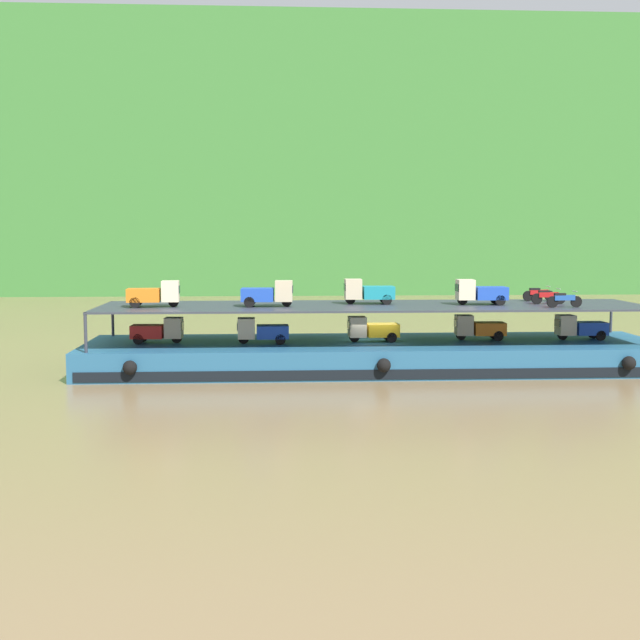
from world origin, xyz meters
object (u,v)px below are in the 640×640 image
object	(u,v)px
mini_truck_lower_aft	(262,331)
mini_truck_upper_stern	(154,294)
mini_truck_lower_mid	(372,329)
mini_truck_upper_bow	(480,292)
mini_truck_upper_fore	(368,291)
motorcycle_upper_stbd	(539,294)
mini_truck_lower_bow	(580,327)
cargo_barge	(373,355)
motorcycle_upper_port	(564,299)
mini_truck_lower_stern	(158,330)
mini_truck_lower_fore	(479,328)
motorcycle_upper_centre	(548,296)
mini_truck_upper_mid	(268,294)

from	to	relation	value
mini_truck_lower_aft	mini_truck_upper_stern	world-z (taller)	mini_truck_upper_stern
mini_truck_lower_mid	mini_truck_upper_bow	size ratio (longest dim) A/B	1.02
mini_truck_upper_stern	mini_truck_lower_mid	bearing A→B (deg)	2.60
mini_truck_upper_fore	motorcycle_upper_stbd	world-z (taller)	mini_truck_upper_fore
mini_truck_lower_bow	mini_truck_upper_stern	bearing A→B (deg)	-178.12
cargo_barge	motorcycle_upper_port	size ratio (longest dim) A/B	16.36
mini_truck_lower_stern	mini_truck_lower_aft	distance (m)	5.59
mini_truck_lower_fore	motorcycle_upper_stbd	size ratio (longest dim) A/B	1.46
mini_truck_lower_stern	motorcycle_upper_centre	bearing A→B (deg)	-0.07
mini_truck_lower_aft	mini_truck_upper_fore	bearing A→B (deg)	11.32
mini_truck_upper_fore	motorcycle_upper_centre	world-z (taller)	mini_truck_upper_fore
mini_truck_upper_bow	motorcycle_upper_port	bearing A→B (deg)	-26.92
motorcycle_upper_port	mini_truck_lower_fore	bearing A→B (deg)	146.63
mini_truck_lower_bow	motorcycle_upper_port	bearing A→B (deg)	-127.61
mini_truck_upper_stern	mini_truck_lower_fore	bearing A→B (deg)	3.09
mini_truck_lower_fore	motorcycle_upper_centre	bearing A→B (deg)	-5.74
mini_truck_upper_bow	motorcycle_upper_centre	bearing A→B (deg)	2.39
motorcycle_upper_port	mini_truck_upper_mid	bearing A→B (deg)	174.45
mini_truck_lower_stern	mini_truck_upper_stern	bearing A→B (deg)	-97.18
cargo_barge	mini_truck_lower_fore	distance (m)	6.10
mini_truck_upper_stern	motorcycle_upper_stbd	bearing A→B (deg)	7.23
motorcycle_upper_stbd	mini_truck_lower_fore	bearing A→B (deg)	-155.39
mini_truck_lower_mid	mini_truck_upper_fore	distance (m)	2.14
cargo_barge	mini_truck_lower_stern	bearing A→B (deg)	179.76
motorcycle_upper_stbd	mini_truck_lower_mid	bearing A→B (deg)	-167.43
mini_truck_lower_bow	motorcycle_upper_centre	bearing A→B (deg)	-174.43
mini_truck_upper_bow	mini_truck_upper_mid	bearing A→B (deg)	-177.56
mini_truck_lower_bow	mini_truck_upper_stern	distance (m)	23.36
mini_truck_lower_stern	mini_truck_lower_fore	size ratio (longest dim) A/B	1.00
mini_truck_lower_mid	mini_truck_lower_stern	bearing A→B (deg)	179.62
mini_truck_lower_stern	motorcycle_upper_port	size ratio (longest dim) A/B	1.46
mini_truck_lower_stern	mini_truck_upper_bow	bearing A→B (deg)	-0.61
mini_truck_lower_stern	motorcycle_upper_stbd	world-z (taller)	motorcycle_upper_stbd
mini_truck_lower_aft	mini_truck_upper_fore	world-z (taller)	mini_truck_upper_fore
mini_truck_upper_mid	mini_truck_upper_bow	bearing A→B (deg)	2.44
mini_truck_lower_stern	motorcycle_upper_port	world-z (taller)	motorcycle_upper_port
mini_truck_upper_stern	mini_truck_upper_fore	distance (m)	11.55
mini_truck_lower_mid	mini_truck_lower_fore	xyz separation A→B (m)	(5.99, 0.42, 0.00)
mini_truck_lower_mid	motorcycle_upper_centre	bearing A→B (deg)	0.29
mini_truck_lower_fore	mini_truck_upper_stern	xyz separation A→B (m)	(-17.62, -0.95, 2.00)
cargo_barge	mini_truck_lower_fore	xyz separation A→B (m)	(5.91, 0.39, 1.44)
cargo_barge	mini_truck_upper_stern	bearing A→B (deg)	-177.28
mini_truck_upper_mid	motorcycle_upper_centre	xyz separation A→B (m)	(15.35, 0.65, -0.26)
mini_truck_lower_aft	motorcycle_upper_port	world-z (taller)	motorcycle_upper_port
mini_truck_upper_stern	motorcycle_upper_port	distance (m)	21.52
motorcycle_upper_stbd	mini_truck_lower_stern	bearing A→B (deg)	-174.34
mini_truck_upper_bow	motorcycle_upper_stbd	size ratio (longest dim) A/B	1.44
mini_truck_upper_mid	mini_truck_upper_stern	bearing A→B (deg)	179.30
mini_truck_upper_stern	mini_truck_lower_aft	bearing A→B (deg)	1.13
cargo_barge	mini_truck_lower_aft	bearing A→B (deg)	-175.80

